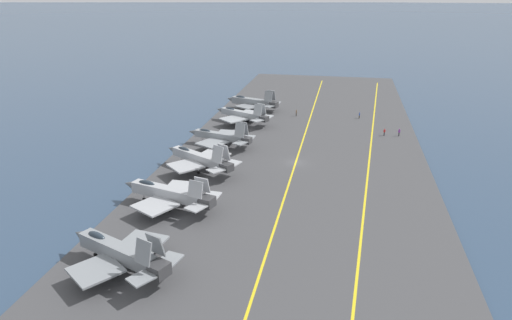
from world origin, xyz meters
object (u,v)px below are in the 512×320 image
object	(u,v)px
parked_jet_nearest	(119,252)
parked_jet_third	(199,158)
crew_purple_vest	(399,132)
crew_blue_vest	(359,115)
crew_brown_vest	(296,113)
parked_jet_sixth	(252,102)
parked_jet_second	(168,193)
crew_red_vest	(384,132)
parked_jet_fifth	(242,114)
parked_jet_fourth	(221,136)

from	to	relation	value
parked_jet_nearest	parked_jet_third	world-z (taller)	parked_jet_third
parked_jet_nearest	crew_purple_vest	distance (m)	75.08
crew_blue_vest	crew_brown_vest	bearing A→B (deg)	93.26
parked_jet_sixth	crew_purple_vest	size ratio (longest dim) A/B	9.14
parked_jet_second	parked_jet_sixth	size ratio (longest dim) A/B	1.05
crew_brown_vest	crew_red_vest	world-z (taller)	crew_brown_vest
parked_jet_nearest	crew_red_vest	world-z (taller)	parked_jet_nearest
parked_jet_nearest	parked_jet_second	size ratio (longest dim) A/B	0.96
parked_jet_fifth	crew_red_vest	world-z (taller)	parked_jet_fifth
parked_jet_sixth	crew_purple_vest	distance (m)	42.97
parked_jet_third	parked_jet_fifth	xyz separation A→B (m)	(33.48, -0.87, -0.24)
parked_jet_nearest	parked_jet_sixth	bearing A→B (deg)	-0.27
parked_jet_fifth	parked_jet_sixth	distance (m)	14.21
crew_brown_vest	parked_jet_second	bearing A→B (deg)	166.75
crew_red_vest	parked_jet_fourth	bearing A→B (deg)	112.52
crew_purple_vest	crew_red_vest	size ratio (longest dim) A/B	1.04
crew_brown_vest	parked_jet_fifth	bearing A→B (deg)	127.66
parked_jet_sixth	crew_red_vest	distance (m)	40.01
crew_blue_vest	crew_red_vest	bearing A→B (deg)	-158.49
parked_jet_fifth	crew_brown_vest	bearing A→B (deg)	-52.34
parked_jet_third	parked_jet_sixth	bearing A→B (deg)	-0.66
crew_purple_vest	crew_brown_vest	bearing A→B (deg)	63.51
parked_jet_second	parked_jet_fifth	distance (m)	49.19
parked_jet_third	crew_purple_vest	size ratio (longest dim) A/B	9.36
parked_jet_fifth	parked_jet_sixth	bearing A→B (deg)	1.26
parked_jet_fifth	crew_red_vest	distance (m)	35.77
parked_jet_third	parked_jet_sixth	distance (m)	47.69
parked_jet_fourth	crew_purple_vest	size ratio (longest dim) A/B	8.80
parked_jet_fourth	crew_red_vest	xyz separation A→B (m)	(15.07, -36.35, -1.35)
parked_jet_fourth	crew_purple_vest	distance (m)	42.70
crew_blue_vest	parked_jet_sixth	bearing A→B (deg)	83.81
parked_jet_second	parked_jet_fourth	bearing A→B (deg)	-0.47
parked_jet_third	parked_jet_sixth	world-z (taller)	parked_jet_third
crew_purple_vest	parked_jet_sixth	bearing A→B (deg)	66.30
parked_jet_third	parked_jet_fourth	xyz separation A→B (m)	(14.99, -0.09, -0.37)
parked_jet_second	crew_red_vest	xyz separation A→B (m)	(45.76, -36.60, -1.52)
parked_jet_sixth	parked_jet_third	bearing A→B (deg)	179.34
parked_jet_fifth	parked_jet_sixth	world-z (taller)	parked_jet_sixth
parked_jet_nearest	crew_red_vest	bearing A→B (deg)	-29.80
parked_jet_third	parked_jet_sixth	size ratio (longest dim) A/B	1.02
parked_jet_fifth	crew_brown_vest	world-z (taller)	parked_jet_fifth
crew_purple_vest	parked_jet_fourth	bearing A→B (deg)	111.21
crew_brown_vest	crew_red_vest	bearing A→B (deg)	-120.55
parked_jet_sixth	parked_jet_fourth	bearing A→B (deg)	179.19
parked_jet_third	parked_jet_fourth	size ratio (longest dim) A/B	1.06
parked_jet_sixth	crew_purple_vest	bearing A→B (deg)	-113.70
crew_purple_vest	crew_blue_vest	distance (m)	16.68
parked_jet_sixth	crew_red_vest	xyz separation A→B (m)	(-17.63, -35.89, -1.40)
parked_jet_sixth	crew_blue_vest	xyz separation A→B (m)	(-3.28, -30.23, -1.40)
parked_jet_nearest	parked_jet_fifth	bearing A→B (deg)	-0.59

